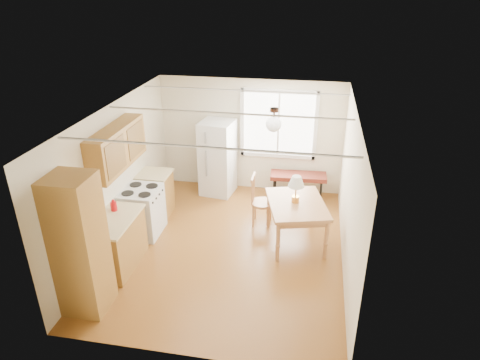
% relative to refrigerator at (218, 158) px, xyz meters
% --- Properties ---
extents(room_shell, '(4.60, 5.60, 2.62)m').
position_rel_refrigerator_xyz_m(room_shell, '(0.67, -2.12, 0.42)').
color(room_shell, '#603613').
rests_on(room_shell, ground).
extents(kitchen_run, '(0.65, 3.40, 2.20)m').
position_rel_refrigerator_xyz_m(kitchen_run, '(-1.04, -2.75, 0.01)').
color(kitchen_run, brown).
rests_on(kitchen_run, ground).
extents(window_unit, '(1.64, 0.05, 1.51)m').
position_rel_refrigerator_xyz_m(window_unit, '(1.27, 0.35, 0.72)').
color(window_unit, white).
rests_on(window_unit, room_shell).
extents(pendant_light, '(0.26, 0.26, 0.40)m').
position_rel_refrigerator_xyz_m(pendant_light, '(1.37, -1.72, 1.41)').
color(pendant_light, '#321E16').
rests_on(pendant_light, room_shell).
extents(refrigerator, '(0.77, 0.77, 1.65)m').
position_rel_refrigerator_xyz_m(refrigerator, '(0.00, 0.00, 0.00)').
color(refrigerator, silver).
rests_on(refrigerator, ground).
extents(bench, '(1.22, 0.51, 0.55)m').
position_rel_refrigerator_xyz_m(bench, '(1.77, 0.06, -0.33)').
color(bench, '#551D14').
rests_on(bench, ground).
extents(dining_table, '(1.26, 1.49, 0.80)m').
position_rel_refrigerator_xyz_m(dining_table, '(1.83, -1.72, -0.13)').
color(dining_table, '#9E683D').
rests_on(dining_table, ground).
extents(chair, '(0.44, 0.44, 1.01)m').
position_rel_refrigerator_xyz_m(chair, '(1.06, -1.20, -0.25)').
color(chair, '#9E683D').
rests_on(chair, ground).
extents(table_lamp, '(0.29, 0.29, 0.50)m').
position_rel_refrigerator_xyz_m(table_lamp, '(1.80, -1.70, 0.34)').
color(table_lamp, '#BE8D3D').
rests_on(table_lamp, dining_table).
extents(coffee_maker, '(0.18, 0.22, 0.32)m').
position_rel_refrigerator_xyz_m(coffee_maker, '(-1.05, -3.44, 0.19)').
color(coffee_maker, black).
rests_on(coffee_maker, kitchen_run).
extents(kettle, '(0.11, 0.11, 0.20)m').
position_rel_refrigerator_xyz_m(kettle, '(-1.13, -2.71, 0.16)').
color(kettle, red).
rests_on(kettle, kitchen_run).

